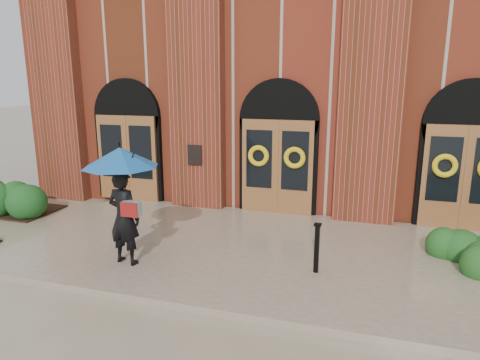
% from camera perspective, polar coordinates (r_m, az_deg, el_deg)
% --- Properties ---
extents(ground, '(90.00, 90.00, 0.00)m').
position_cam_1_polar(ground, '(9.25, 1.15, -10.07)').
color(ground, gray).
rests_on(ground, ground).
extents(landing, '(10.00, 5.30, 0.15)m').
position_cam_1_polar(landing, '(9.35, 1.41, -9.30)').
color(landing, tan).
rests_on(landing, ground).
extents(church_building, '(16.20, 12.53, 7.00)m').
position_cam_1_polar(church_building, '(17.11, 9.55, 12.55)').
color(church_building, maroon).
rests_on(church_building, ground).
extents(man_with_umbrella, '(1.60, 1.60, 2.29)m').
position_cam_1_polar(man_with_umbrella, '(8.35, -15.47, -0.45)').
color(man_with_umbrella, black).
rests_on(man_with_umbrella, landing).
extents(metal_post, '(0.14, 0.14, 0.95)m').
position_cam_1_polar(metal_post, '(8.11, 10.21, -8.78)').
color(metal_post, black).
rests_on(metal_post, landing).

